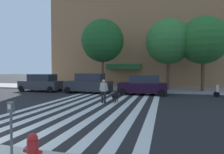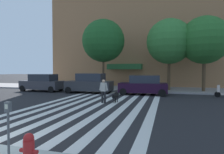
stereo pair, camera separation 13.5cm
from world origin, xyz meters
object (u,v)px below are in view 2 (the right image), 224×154
at_px(parked_car_near_curb, 42,83).
at_px(street_tree_further, 204,40).
at_px(parking_meter_second_along, 8,121).
at_px(fire_hydrant, 29,151).
at_px(parked_car_third_in_line, 144,85).
at_px(street_tree_nearest, 103,41).
at_px(pedestrian_dog_walker, 104,90).
at_px(dog_on_leash, 116,96).
at_px(street_tree_middle, 169,42).
at_px(parked_car_behind_first, 90,83).

height_order(parked_car_near_curb, street_tree_further, street_tree_further).
bearing_deg(parking_meter_second_along, street_tree_further, 66.90).
xyz_separation_m(fire_hydrant, parked_car_third_in_line, (0.85, 14.28, 0.38)).
bearing_deg(street_tree_nearest, pedestrian_dog_walker, -71.35).
relative_size(parked_car_third_in_line, dog_on_leash, 4.43).
xyz_separation_m(fire_hydrant, street_tree_middle, (3.14, 17.98, 4.84)).
xyz_separation_m(parked_car_third_in_line, street_tree_further, (5.67, 3.39, 4.40)).
bearing_deg(parked_car_behind_first, fire_hydrant, -72.39).
xyz_separation_m(parking_meter_second_along, street_tree_middle, (4.01, 17.66, 4.33)).
relative_size(parked_car_behind_first, dog_on_leash, 4.64).
relative_size(parked_car_third_in_line, street_tree_further, 0.59).
bearing_deg(parking_meter_second_along, street_tree_nearest, 100.65).
bearing_deg(street_tree_middle, street_tree_further, -5.46).
distance_m(parking_meter_second_along, street_tree_further, 19.32).
relative_size(parked_car_near_curb, street_tree_further, 0.60).
xyz_separation_m(parked_car_near_curb, parked_car_behind_first, (5.53, 0.00, 0.04)).
relative_size(fire_hydrant, pedestrian_dog_walker, 0.47).
distance_m(parked_car_behind_first, street_tree_further, 12.35).
bearing_deg(parked_car_behind_first, parked_car_near_curb, -179.98).
height_order(parked_car_near_curb, street_tree_middle, street_tree_middle).
height_order(parked_car_behind_first, parked_car_third_in_line, parked_car_behind_first).
bearing_deg(street_tree_further, pedestrian_dog_walker, -132.46).
height_order(street_tree_middle, street_tree_further, street_tree_middle).
xyz_separation_m(parking_meter_second_along, street_tree_nearest, (-3.17, 16.84, 4.57)).
height_order(street_tree_middle, pedestrian_dog_walker, street_tree_middle).
xyz_separation_m(fire_hydrant, parked_car_near_curb, (-10.06, 14.27, 0.39)).
xyz_separation_m(parking_meter_second_along, street_tree_further, (7.39, 17.33, 4.27)).
relative_size(parked_car_third_in_line, street_tree_nearest, 0.56).
relative_size(street_tree_nearest, street_tree_further, 1.04).
xyz_separation_m(street_tree_nearest, street_tree_further, (10.56, 0.49, -0.30)).
relative_size(parked_car_near_curb, street_tree_middle, 0.60).
distance_m(parked_car_third_in_line, dog_on_leash, 4.99).
xyz_separation_m(parked_car_behind_first, street_tree_nearest, (0.49, 2.89, 4.66)).
distance_m(parking_meter_second_along, parked_car_near_curb, 16.70).
bearing_deg(pedestrian_dog_walker, dog_on_leash, 28.06).
distance_m(street_tree_middle, dog_on_leash, 10.47).
bearing_deg(fire_hydrant, street_tree_nearest, 103.24).
height_order(parking_meter_second_along, pedestrian_dog_walker, pedestrian_dog_walker).
bearing_deg(street_tree_nearest, dog_on_leash, -65.51).
height_order(pedestrian_dog_walker, dog_on_leash, pedestrian_dog_walker).
height_order(parked_car_near_curb, parked_car_third_in_line, parked_car_near_curb).
bearing_deg(parked_car_near_curb, street_tree_nearest, 25.67).
bearing_deg(fire_hydrant, parked_car_behind_first, 107.61).
bearing_deg(parked_car_behind_first, street_tree_middle, 25.81).
relative_size(parked_car_behind_first, street_tree_middle, 0.61).
bearing_deg(parking_meter_second_along, dog_on_leash, 87.98).
height_order(fire_hydrant, parking_meter_second_along, parking_meter_second_along).
xyz_separation_m(fire_hydrant, street_tree_further, (6.52, 17.66, 4.78)).
xyz_separation_m(street_tree_middle, dog_on_leash, (-3.69, -8.48, -4.91)).
height_order(parking_meter_second_along, street_tree_middle, street_tree_middle).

